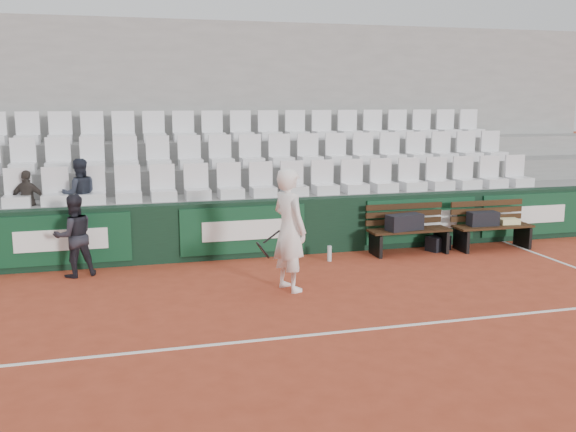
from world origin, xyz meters
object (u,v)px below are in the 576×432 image
Objects in this scene: water_bottle_far at (447,245)px; ball_kid at (74,236)px; tennis_player at (289,230)px; water_bottle_near at (329,253)px; bench_left at (409,241)px; sports_bag_right at (483,219)px; spectator_c at (78,168)px; bench_right at (492,237)px; spectator_b at (26,175)px; sports_bag_left at (405,222)px; sports_bag_ground at (438,243)px.

water_bottle_far is 0.19× the size of ball_kid.
water_bottle_near is at bearing 52.01° from tennis_player.
bench_left is 1.50m from sports_bag_right.
tennis_player is at bearing 130.46° from spectator_c.
water_bottle_near is at bearing 155.39° from spectator_c.
bench_right is at bearing -2.19° from water_bottle_far.
bench_left is 5.94m from spectator_c.
water_bottle_near is 0.21× the size of ball_kid.
spectator_b reaches higher than bench_right.
ball_kid is at bearing 179.51° from sports_bag_left.
sports_bag_ground is at bearing 26.52° from tennis_player.
bench_right is at bearing -170.27° from spectator_b.
spectator_c is (-7.34, 1.14, 1.39)m from bench_right.
bench_right is 1.44× the size of spectator_b.
sports_bag_right is 0.42× the size of ball_kid.
sports_bag_ground is at bearing 5.95° from water_bottle_near.
water_bottle_far is at bearing 24.01° from tennis_player.
sports_bag_right reaches higher than bench_right.
water_bottle_near is at bearing -177.40° from water_bottle_far.
spectator_b is at bearing 172.08° from sports_bag_right.
tennis_player reaches higher than water_bottle_far.
sports_bag_left is 0.63× the size of spectator_b.
sports_bag_left is (-1.79, 0.03, 0.37)m from bench_right.
spectator_c reaches higher than bench_right.
spectator_b reaches higher than water_bottle_near.
water_bottle_near is (-1.57, -0.15, -0.09)m from bench_left.
spectator_c reaches higher than sports_bag_left.
bench_left is at bearing 19.69° from sports_bag_left.
spectator_b is at bearing 170.77° from bench_left.
sports_bag_ground is at bearing 170.98° from sports_bag_right.
bench_left is 1.23× the size of spectator_c.
bench_right is at bearing -2.69° from bench_left.
spectator_c is (0.07, 1.05, 0.96)m from ball_kid.
sports_bag_ground is at bearing 171.21° from bench_right.
spectator_b reaches higher than sports_bag_left.
water_bottle_far is at bearing 161.52° from ball_kid.
bench_left is 1.67m from bench_right.
spectator_c reaches higher than sports_bag_ground.
water_bottle_far is (0.87, 0.00, -0.47)m from sports_bag_left.
bench_left is 0.39m from sports_bag_left.
sports_bag_right is 0.45× the size of spectator_c.
sports_bag_right is 1.27× the size of sports_bag_ground.
tennis_player reaches higher than ball_kid.
bench_left reaches higher than water_bottle_near.
ball_kid is (-7.21, 0.05, 0.07)m from sports_bag_right.
water_bottle_far is (2.32, 0.11, -0.01)m from water_bottle_near.
ball_kid reaches higher than water_bottle_near.
water_bottle_far is at bearing 177.81° from bench_right.
spectator_b is at bearing 145.47° from tennis_player.
sports_bag_ground is (-0.83, 0.13, -0.45)m from sports_bag_right.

